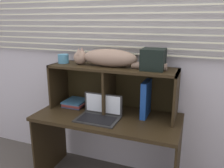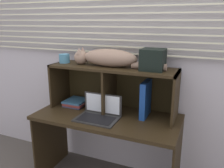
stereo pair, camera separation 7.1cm
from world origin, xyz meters
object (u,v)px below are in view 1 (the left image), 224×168
object	(u,v)px
cat	(107,58)
book_stack	(76,103)
binder_upright	(146,99)
storage_box	(153,59)
small_basket	(63,59)
laptop	(99,114)

from	to	relation	value
cat	book_stack	bearing A→B (deg)	179.99
binder_upright	book_stack	distance (m)	0.72
book_stack	cat	bearing A→B (deg)	-0.01
book_stack	binder_upright	bearing A→B (deg)	-0.00
cat	storage_box	size ratio (longest dim) A/B	4.51
storage_box	binder_upright	bearing A→B (deg)	180.00
cat	binder_upright	distance (m)	0.49
cat	small_basket	distance (m)	0.46
cat	binder_upright	bearing A→B (deg)	0.00
book_stack	storage_box	xyz separation A→B (m)	(0.75, -0.00, 0.48)
cat	binder_upright	xyz separation A→B (m)	(0.36, 0.00, -0.34)
book_stack	small_basket	bearing A→B (deg)	-179.98
cat	book_stack	distance (m)	0.58
book_stack	storage_box	bearing A→B (deg)	-0.00
binder_upright	book_stack	world-z (taller)	binder_upright
book_stack	small_basket	xyz separation A→B (m)	(-0.11, -0.00, 0.44)
book_stack	laptop	bearing A→B (deg)	-29.47
cat	small_basket	bearing A→B (deg)	180.00
binder_upright	small_basket	distance (m)	0.87
binder_upright	storage_box	bearing A→B (deg)	0.00
binder_upright	book_stack	bearing A→B (deg)	180.00
binder_upright	storage_box	world-z (taller)	storage_box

